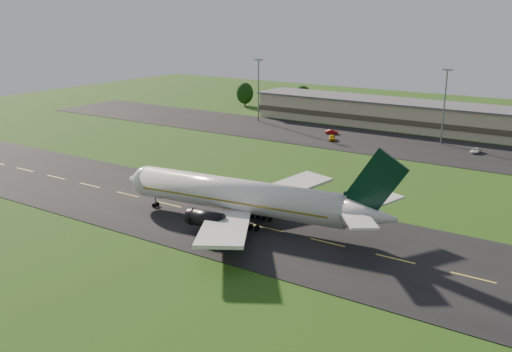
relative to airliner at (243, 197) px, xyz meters
The scene contains 10 objects.
ground 6.95m from the airliner, ahead, with size 360.00×360.00×0.00m, color #244812.
taxiway 6.91m from the airliner, ahead, with size 220.00×30.00×0.10m, color black.
apron 72.22m from the airliner, 85.90° to the left, with size 260.00×30.00×0.10m, color black.
airliner is the anchor object (origin of this frame).
terminal 96.77m from the airliner, 83.14° to the left, with size 145.00×16.00×8.40m.
light_mast_west 94.51m from the airliner, 121.96° to the left, with size 2.40×1.20×20.35m.
light_mast_centre 80.94m from the airliner, 82.76° to the left, with size 2.40×1.20×20.35m.
service_vehicle_a 69.33m from the airliner, 103.89° to the left, with size 1.73×4.31×1.47m, color #D19B0C.
service_vehicle_b 77.61m from the airliner, 105.32° to the left, with size 1.29×3.71×1.22m, color #990A0D.
service_vehicle_c 77.01m from the airliner, 74.37° to the left, with size 2.02×4.38×1.22m, color silver.
Camera 1 is at (47.64, -74.88, 34.69)m, focal length 40.00 mm.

